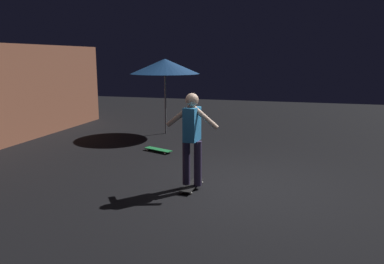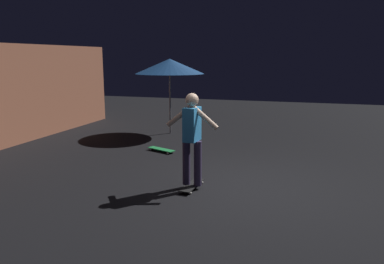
# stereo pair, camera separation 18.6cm
# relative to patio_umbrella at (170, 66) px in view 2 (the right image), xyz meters

# --- Properties ---
(ground_plane) EXTENTS (28.00, 28.00, 0.00)m
(ground_plane) POSITION_rel_patio_umbrella_xyz_m (-4.35, -2.98, -2.07)
(ground_plane) COLOR black
(patio_umbrella) EXTENTS (2.10, 2.10, 2.30)m
(patio_umbrella) POSITION_rel_patio_umbrella_xyz_m (0.00, 0.00, 0.00)
(patio_umbrella) COLOR slate
(patio_umbrella) RESTS_ON ground_plane
(skateboard_ridden) EXTENTS (0.79, 0.27, 0.07)m
(skateboard_ridden) POSITION_rel_patio_umbrella_xyz_m (-4.64, -2.15, -2.02)
(skateboard_ridden) COLOR black
(skateboard_ridden) RESTS_ON ground_plane
(skateboard_spare) EXTENTS (0.48, 0.80, 0.07)m
(skateboard_spare) POSITION_rel_patio_umbrella_xyz_m (-2.26, -0.60, -2.02)
(skateboard_spare) COLOR green
(skateboard_spare) RESTS_ON ground_plane
(skater) EXTENTS (0.39, 0.99, 1.67)m
(skater) POSITION_rel_patio_umbrella_xyz_m (-4.64, -2.15, -1.04)
(skater) COLOR #382D4C
(skater) RESTS_ON skateboard_ridden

